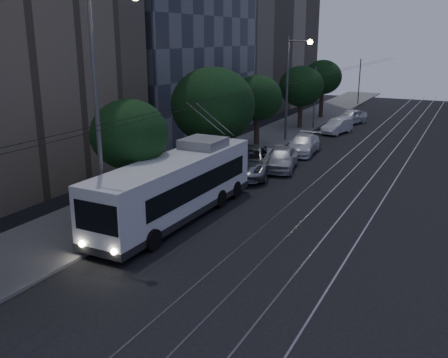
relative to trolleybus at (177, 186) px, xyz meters
The scene contains 17 objects.
ground 5.25m from the trolleybus, 35.72° to the right, with size 120.00×120.00×0.00m, color black.
sidewalk 17.50m from the trolleybus, 101.42° to the left, with size 5.00×90.00×0.15m, color slate.
tram_rails 18.37m from the trolleybus, 69.03° to the left, with size 4.52×90.00×0.02m.
overhead_wires 17.21m from the trolleybus, 93.10° to the left, with size 2.23×90.00×6.00m.
trolleybus is the anchor object (origin of this frame).
pickup_silver 9.19m from the trolleybus, 91.57° to the left, with size 3.01×6.54×1.82m, color #919298.
car_white_a 11.40m from the trolleybus, 83.19° to the left, with size 1.86×4.61×1.57m, color #B5B5BA.
car_white_b 16.65m from the trolleybus, 86.07° to the left, with size 2.02×4.96×1.44m, color silver.
car_white_c 26.14m from the trolleybus, 87.04° to the left, with size 1.41×4.05×1.33m, color silver.
car_white_d 31.99m from the trolleybus, 87.70° to the left, with size 1.78×4.41×1.50m, color silver.
tree_1 3.49m from the trolleybus, behind, with size 3.88×3.88×5.88m.
tree_2 9.27m from the trolleybus, 106.12° to the left, with size 5.48×5.48×6.96m.
tree_3 17.39m from the trolleybus, 99.86° to the left, with size 4.04×4.04×5.87m.
tree_4 27.10m from the trolleybus, 95.41° to the left, with size 4.34×4.34×6.11m.
tree_5 34.31m from the trolleybus, 94.22° to the left, with size 4.11×4.11×6.37m.
streetlamp_near 6.10m from the trolleybus, 111.05° to the right, with size 2.61×0.44×10.89m.
streetlamp_far 20.94m from the trolleybus, 93.77° to the left, with size 2.17×0.44×8.80m.
Camera 1 is at (8.67, -17.14, 8.82)m, focal length 40.00 mm.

